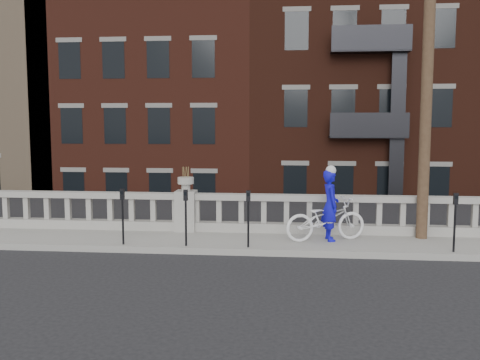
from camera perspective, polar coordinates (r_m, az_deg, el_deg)
The scene contains 12 objects.
ground at distance 11.11m, azimuth -9.82°, elevation -10.16°, with size 120.00×120.00×0.00m, color black.
sidewalk at distance 13.91m, azimuth -6.52°, elevation -6.45°, with size 32.00×2.20×0.15m, color gray.
balustrade at distance 14.71m, azimuth -5.77°, elevation -3.50°, with size 28.00×0.34×1.03m.
planter_pedestal at distance 14.68m, azimuth -5.78°, elevation -2.77°, with size 0.55×0.55×1.76m.
lower_level at distance 33.39m, azimuth 1.66°, elevation 5.35°, with size 80.00×44.00×20.80m.
utility_pole at distance 14.41m, azimuth 19.49°, elevation 14.33°, with size 1.60×0.28×10.00m.
parking_meter_a at distance 13.24m, azimuth -12.41°, elevation -3.15°, with size 0.10×0.09×1.36m.
parking_meter_b at distance 12.84m, azimuth -5.80°, elevation -3.32°, with size 0.10×0.09×1.36m.
parking_meter_c at distance 12.63m, azimuth 0.89°, elevation -3.44°, with size 0.10×0.09×1.36m.
parking_meter_d at distance 13.12m, azimuth 21.96°, elevation -3.53°, with size 0.10×0.09×1.36m.
bicycle at distance 13.58m, azimuth 9.11°, elevation -4.13°, with size 0.72×2.07×1.09m, color white.
cyclist at distance 13.57m, azimuth 9.60°, elevation -2.67°, with size 0.65×0.43×1.78m, color #0F0CC1.
Camera 1 is at (2.89, -10.26, 3.10)m, focal length 40.00 mm.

